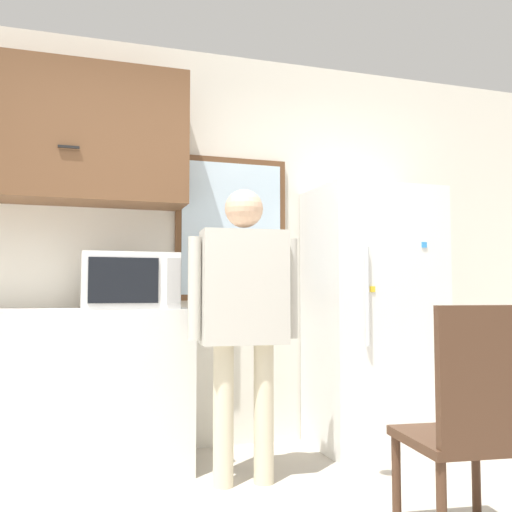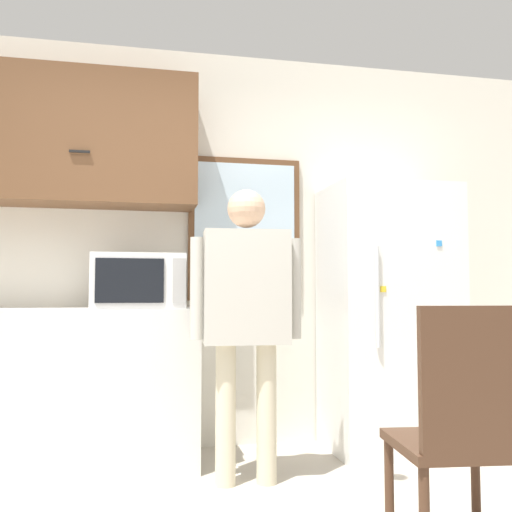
{
  "view_description": "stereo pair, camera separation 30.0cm",
  "coord_description": "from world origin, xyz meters",
  "views": [
    {
      "loc": [
        -0.68,
        -1.72,
        1.03
      ],
      "look_at": [
        0.23,
        1.14,
        1.22
      ],
      "focal_mm": 40.0,
      "sensor_mm": 36.0,
      "label": 1
    },
    {
      "loc": [
        -0.39,
        -1.8,
        1.03
      ],
      "look_at": [
        0.23,
        1.14,
        1.22
      ],
      "focal_mm": 40.0,
      "sensor_mm": 36.0,
      "label": 2
    }
  ],
  "objects": [
    {
      "name": "back_wall",
      "position": [
        0.0,
        2.1,
        1.35
      ],
      "size": [
        6.0,
        0.06,
        2.7
      ],
      "color": "silver",
      "rests_on": "ground_plane"
    },
    {
      "name": "refrigerator",
      "position": [
        1.27,
        1.74,
        0.87
      ],
      "size": [
        0.81,
        0.66,
        1.74
      ],
      "color": "white",
      "rests_on": "ground_plane"
    },
    {
      "name": "microwave",
      "position": [
        -0.37,
        1.69,
        1.1
      ],
      "size": [
        0.54,
        0.41,
        0.32
      ],
      "color": "white",
      "rests_on": "counter"
    },
    {
      "name": "person",
      "position": [
        0.21,
        1.28,
        0.98
      ],
      "size": [
        0.61,
        0.25,
        1.6
      ],
      "rotation": [
        0.0,
        0.0,
        -0.07
      ],
      "color": "beige",
      "rests_on": "ground_plane"
    },
    {
      "name": "upper_cabinets",
      "position": [
        -1.11,
        1.89,
        2.0
      ],
      "size": [
        2.19,
        0.37,
        0.84
      ],
      "color": "brown"
    },
    {
      "name": "window",
      "position": [
        0.35,
        2.05,
        1.47
      ],
      "size": [
        0.78,
        0.05,
        0.99
      ],
      "color": "brown"
    },
    {
      "name": "counter",
      "position": [
        -1.11,
        1.76,
        0.47
      ],
      "size": [
        2.19,
        0.61,
        0.94
      ],
      "color": "silver",
      "rests_on": "ground_plane"
    },
    {
      "name": "chair",
      "position": [
        0.86,
        0.23,
        0.52
      ],
      "size": [
        0.5,
        0.5,
        0.98
      ],
      "rotation": [
        0.0,
        0.0,
        3.03
      ],
      "color": "#472D1E",
      "rests_on": "ground_plane"
    }
  ]
}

